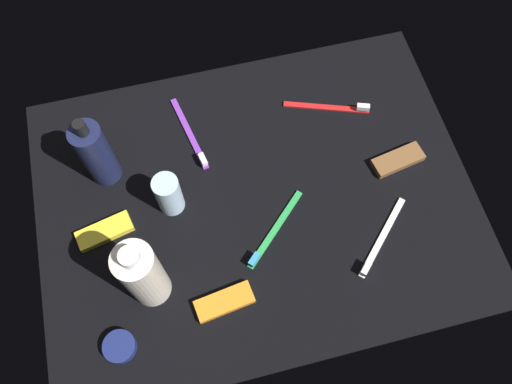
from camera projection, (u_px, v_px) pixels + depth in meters
ground_plane at (256, 199)px, 101.60cm from camera, size 84.00×64.00×1.20cm
lotion_bottle at (96, 153)px, 95.88cm from camera, size 5.88×5.88×18.55cm
bodywash_bottle at (143, 275)px, 85.45cm from camera, size 6.79×6.79×20.14cm
deodorant_stick at (169, 194)px, 96.07cm from camera, size 4.88×4.88×9.73cm
toothbrush_green at (272, 233)px, 97.51cm from camera, size 13.89×13.25×2.10cm
toothbrush_red at (332, 107)px, 108.83cm from camera, size 17.36×7.16×2.10cm
toothbrush_white at (380, 241)px, 96.85cm from camera, size 13.58×13.57×2.10cm
toothbrush_purple at (191, 136)px, 105.95cm from camera, size 4.70×17.89×2.10cm
snack_bar_brown at (398, 160)px, 103.60cm from camera, size 10.95×5.80×1.50cm
snack_bar_yellow at (105, 233)px, 97.36cm from camera, size 11.02×6.15×1.50cm
snack_bar_orange at (224, 302)px, 92.12cm from camera, size 10.85×5.39×1.50cm
cream_tin_left at (120, 347)px, 88.79cm from camera, size 5.62×5.62×1.97cm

